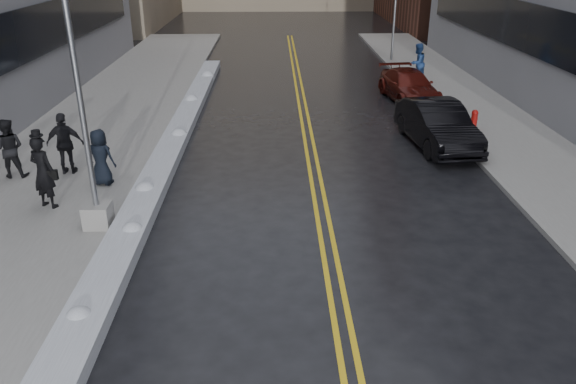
{
  "coord_description": "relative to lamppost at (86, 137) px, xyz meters",
  "views": [
    {
      "loc": [
        1.22,
        -10.9,
        6.79
      ],
      "look_at": [
        1.53,
        1.42,
        1.3
      ],
      "focal_mm": 35.0,
      "sensor_mm": 36.0,
      "label": 1
    }
  ],
  "objects": [
    {
      "name": "lane_line_right",
      "position": [
        5.95,
        8.0,
        -2.53
      ],
      "size": [
        0.12,
        50.0,
        0.01
      ],
      "primitive_type": "cube",
      "color": "gold",
      "rests_on": "ground"
    },
    {
      "name": "sidewalk_east",
      "position": [
        13.3,
        8.0,
        -2.46
      ],
      "size": [
        4.0,
        50.0,
        0.15
      ],
      "primitive_type": "cube",
      "color": "gray",
      "rests_on": "ground"
    },
    {
      "name": "traffic_signal",
      "position": [
        11.8,
        22.0,
        0.87
      ],
      "size": [
        0.16,
        0.2,
        6.0
      ],
      "color": "gray",
      "rests_on": "sidewalk_east"
    },
    {
      "name": "snow_ridge",
      "position": [
        0.85,
        6.0,
        -2.36
      ],
      "size": [
        0.9,
        30.0,
        0.34
      ],
      "primitive_type": "cube",
      "color": "silver",
      "rests_on": "ground"
    },
    {
      "name": "lane_line_left",
      "position": [
        5.65,
        8.0,
        -2.53
      ],
      "size": [
        0.12,
        50.0,
        0.01
      ],
      "primitive_type": "cube",
      "color": "gold",
      "rests_on": "ground"
    },
    {
      "name": "pedestrian_b",
      "position": [
        -3.58,
        3.43,
        -1.47
      ],
      "size": [
        0.95,
        0.77,
        1.83
      ],
      "primitive_type": "imported",
      "rotation": [
        0.0,
        0.0,
        3.23
      ],
      "color": "black",
      "rests_on": "sidewalk_west"
    },
    {
      "name": "sidewalk_west",
      "position": [
        -2.45,
        8.0,
        -2.46
      ],
      "size": [
        5.5,
        50.0,
        0.15
      ],
      "primitive_type": "cube",
      "color": "gray",
      "rests_on": "ground"
    },
    {
      "name": "pedestrian_d",
      "position": [
        -1.94,
        3.67,
        -1.41
      ],
      "size": [
        1.15,
        0.52,
        1.94
      ],
      "primitive_type": "imported",
      "rotation": [
        0.0,
        0.0,
        3.18
      ],
      "color": "black",
      "rests_on": "sidewalk_west"
    },
    {
      "name": "pedestrian_fedora",
      "position": [
        -1.7,
        1.21,
        -1.37
      ],
      "size": [
        0.87,
        0.74,
        2.02
      ],
      "primitive_type": "imported",
      "rotation": [
        0.0,
        0.0,
        2.74
      ],
      "color": "black",
      "rests_on": "sidewalk_west"
    },
    {
      "name": "ground",
      "position": [
        3.3,
        -2.0,
        -2.53
      ],
      "size": [
        160.0,
        160.0,
        0.0
      ],
      "primitive_type": "plane",
      "color": "black",
      "rests_on": "ground"
    },
    {
      "name": "car_black",
      "position": [
        10.37,
        6.36,
        -1.73
      ],
      "size": [
        2.22,
        5.02,
        1.6
      ],
      "primitive_type": "imported",
      "rotation": [
        0.0,
        0.0,
        0.11
      ],
      "color": "black",
      "rests_on": "ground"
    },
    {
      "name": "pedestrian_c",
      "position": [
        -0.62,
        2.75,
        -1.53
      ],
      "size": [
        0.94,
        0.74,
        1.7
      ],
      "primitive_type": "imported",
      "rotation": [
        0.0,
        0.0,
        2.87
      ],
      "color": "black",
      "rests_on": "sidewalk_west"
    },
    {
      "name": "lamppost",
      "position": [
        0.0,
        0.0,
        0.0
      ],
      "size": [
        0.65,
        0.65,
        7.62
      ],
      "color": "gray",
      "rests_on": "sidewalk_west"
    },
    {
      "name": "pedestrian_east",
      "position": [
        11.88,
        15.86,
        -1.39
      ],
      "size": [
        1.22,
        1.21,
        1.98
      ],
      "primitive_type": "imported",
      "rotation": [
        0.0,
        0.0,
        3.88
      ],
      "color": "navy",
      "rests_on": "sidewalk_east"
    },
    {
      "name": "fire_hydrant",
      "position": [
        12.3,
        8.0,
        -1.98
      ],
      "size": [
        0.26,
        0.26,
        0.73
      ],
      "color": "maroon",
      "rests_on": "sidewalk_east"
    },
    {
      "name": "car_maroon",
      "position": [
        10.8,
        12.81,
        -1.85
      ],
      "size": [
        2.45,
        4.91,
        1.37
      ],
      "primitive_type": "imported",
      "rotation": [
        0.0,
        0.0,
        0.12
      ],
      "color": "#48100B",
      "rests_on": "ground"
    }
  ]
}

